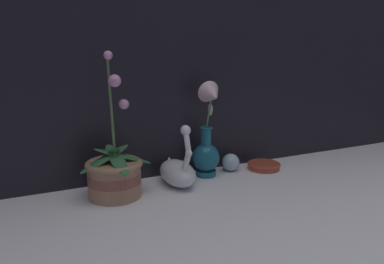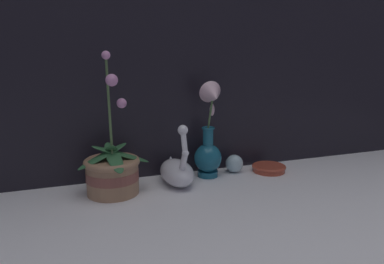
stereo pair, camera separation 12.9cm
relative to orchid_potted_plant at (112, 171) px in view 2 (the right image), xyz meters
The scene contains 7 objects.
ground_plane 0.32m from the orchid_potted_plant, 18.43° to the right, with size 2.80×2.80×0.00m, color white.
window_backdrop 0.61m from the orchid_potted_plant, 25.48° to the left, with size 2.80×0.03×1.20m.
orchid_potted_plant is the anchor object (origin of this frame).
swan_figurine 0.22m from the orchid_potted_plant, ahead, with size 0.11×0.21×0.22m.
blue_vase 0.36m from the orchid_potted_plant, ahead, with size 0.10×0.14×0.35m.
glass_sphere 0.47m from the orchid_potted_plant, ahead, with size 0.07×0.07×0.07m.
amber_dish 0.60m from the orchid_potted_plant, ahead, with size 0.13×0.13×0.03m.
Camera 2 is at (-0.43, -1.08, 0.46)m, focal length 35.00 mm.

